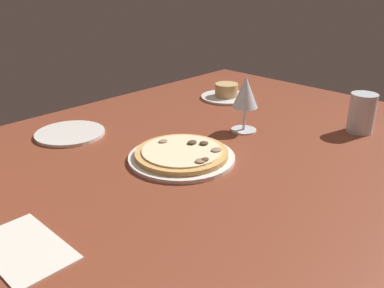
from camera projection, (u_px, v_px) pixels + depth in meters
dining_table at (202, 158)px, 107.22cm from camera, size 150.00×110.00×4.00cm
pizza_main at (182, 155)px, 101.16cm from camera, size 26.03×26.03×3.32cm
ramekin_on_saucer at (226, 93)px, 148.28cm from camera, size 18.00×18.00×5.31cm
wine_glass_far at (245, 94)px, 115.35cm from camera, size 7.22×7.22×15.76cm
water_glass at (361, 116)px, 116.98cm from camera, size 7.34×7.34×11.15cm
side_plate at (70, 133)px, 116.33cm from camera, size 19.11×19.11×0.90cm
paper_menu at (24, 248)px, 69.31cm from camera, size 11.21×18.55×0.30cm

